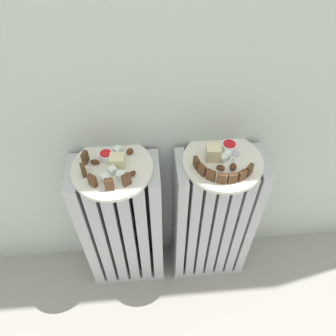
# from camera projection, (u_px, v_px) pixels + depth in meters

# --- Properties ---
(ground_plane) EXTENTS (6.00, 6.00, 0.00)m
(ground_plane) POSITION_uv_depth(u_px,v_px,m) (174.00, 329.00, 1.32)
(ground_plane) COLOR gray
(radiator_left) EXTENTS (0.29, 0.16, 0.64)m
(radiator_left) POSITION_uv_depth(u_px,v_px,m) (123.00, 227.00, 1.26)
(radiator_left) COLOR #B2B2B7
(radiator_left) RESTS_ON ground_plane
(radiator_right) EXTENTS (0.29, 0.16, 0.64)m
(radiator_right) POSITION_uv_depth(u_px,v_px,m) (212.00, 221.00, 1.28)
(radiator_right) COLOR #B2B2B7
(radiator_right) RESTS_ON ground_plane
(plate_left) EXTENTS (0.24, 0.24, 0.01)m
(plate_left) POSITION_uv_depth(u_px,v_px,m) (112.00, 168.00, 1.01)
(plate_left) COLOR silver
(plate_left) RESTS_ON radiator_left
(plate_right) EXTENTS (0.24, 0.24, 0.01)m
(plate_right) POSITION_uv_depth(u_px,v_px,m) (223.00, 162.00, 1.03)
(plate_right) COLOR silver
(plate_right) RESTS_ON radiator_right
(dark_cake_slice_left_0) EXTENTS (0.02, 0.03, 0.04)m
(dark_cake_slice_left_0) POSITION_uv_depth(u_px,v_px,m) (85.00, 158.00, 1.00)
(dark_cake_slice_left_0) COLOR #56351E
(dark_cake_slice_left_0) RESTS_ON plate_left
(dark_cake_slice_left_1) EXTENTS (0.02, 0.03, 0.04)m
(dark_cake_slice_left_1) POSITION_uv_depth(u_px,v_px,m) (83.00, 170.00, 0.97)
(dark_cake_slice_left_1) COLOR #56351E
(dark_cake_slice_left_1) RESTS_ON plate_left
(dark_cake_slice_left_2) EXTENTS (0.03, 0.02, 0.04)m
(dark_cake_slice_left_2) POSITION_uv_depth(u_px,v_px,m) (92.00, 181.00, 0.95)
(dark_cake_slice_left_2) COLOR #56351E
(dark_cake_slice_left_2) RESTS_ON plate_left
(dark_cake_slice_left_3) EXTENTS (0.02, 0.01, 0.04)m
(dark_cake_slice_left_3) POSITION_uv_depth(u_px,v_px,m) (109.00, 184.00, 0.94)
(dark_cake_slice_left_3) COLOR #56351E
(dark_cake_slice_left_3) RESTS_ON plate_left
(dark_cake_slice_left_4) EXTENTS (0.03, 0.02, 0.04)m
(dark_cake_slice_left_4) POSITION_uv_depth(u_px,v_px,m) (126.00, 180.00, 0.95)
(dark_cake_slice_left_4) COLOR #56351E
(dark_cake_slice_left_4) RESTS_ON plate_left
(marble_cake_slice_left_0) EXTENTS (0.05, 0.04, 0.04)m
(marble_cake_slice_left_0) POSITION_uv_depth(u_px,v_px,m) (117.00, 161.00, 1.00)
(marble_cake_slice_left_0) COLOR beige
(marble_cake_slice_left_0) RESTS_ON plate_left
(turkish_delight_left_0) EXTENTS (0.03, 0.03, 0.02)m
(turkish_delight_left_0) POSITION_uv_depth(u_px,v_px,m) (105.00, 178.00, 0.96)
(turkish_delight_left_0) COLOR white
(turkish_delight_left_0) RESTS_ON plate_left
(turkish_delight_left_1) EXTENTS (0.03, 0.03, 0.02)m
(turkish_delight_left_1) POSITION_uv_depth(u_px,v_px,m) (112.00, 170.00, 0.98)
(turkish_delight_left_1) COLOR white
(turkish_delight_left_1) RESTS_ON plate_left
(turkish_delight_left_2) EXTENTS (0.03, 0.03, 0.02)m
(turkish_delight_left_2) POSITION_uv_depth(u_px,v_px,m) (121.00, 176.00, 0.97)
(turkish_delight_left_2) COLOR white
(turkish_delight_left_2) RESTS_ON plate_left
(turkish_delight_left_3) EXTENTS (0.03, 0.03, 0.02)m
(turkish_delight_left_3) POSITION_uv_depth(u_px,v_px,m) (118.00, 150.00, 1.04)
(turkish_delight_left_3) COLOR white
(turkish_delight_left_3) RESTS_ON plate_left
(medjool_date_left_0) EXTENTS (0.03, 0.03, 0.02)m
(medjool_date_left_0) POSITION_uv_depth(u_px,v_px,m) (130.00, 151.00, 1.04)
(medjool_date_left_0) COLOR #4C2814
(medjool_date_left_0) RESTS_ON plate_left
(medjool_date_left_1) EXTENTS (0.03, 0.02, 0.02)m
(medjool_date_left_1) POSITION_uv_depth(u_px,v_px,m) (95.00, 162.00, 1.01)
(medjool_date_left_1) COLOR #4C2814
(medjool_date_left_1) RESTS_ON plate_left
(medjool_date_left_2) EXTENTS (0.03, 0.03, 0.01)m
(medjool_date_left_2) POSITION_uv_depth(u_px,v_px,m) (132.00, 174.00, 0.98)
(medjool_date_left_2) COLOR #4C2814
(medjool_date_left_2) RESTS_ON plate_left
(jam_bowl_left) EXTENTS (0.04, 0.04, 0.02)m
(jam_bowl_left) POSITION_uv_depth(u_px,v_px,m) (106.00, 155.00, 1.02)
(jam_bowl_left) COLOR white
(jam_bowl_left) RESTS_ON plate_left
(dark_cake_slice_right_0) EXTENTS (0.02, 0.03, 0.04)m
(dark_cake_slice_right_0) POSITION_uv_depth(u_px,v_px,m) (196.00, 163.00, 0.99)
(dark_cake_slice_right_0) COLOR #56351E
(dark_cake_slice_right_0) RESTS_ON plate_right
(dark_cake_slice_right_1) EXTENTS (0.02, 0.03, 0.04)m
(dark_cake_slice_right_1) POSITION_uv_depth(u_px,v_px,m) (202.00, 170.00, 0.97)
(dark_cake_slice_right_1) COLOR #56351E
(dark_cake_slice_right_1) RESTS_ON plate_right
(dark_cake_slice_right_2) EXTENTS (0.03, 0.02, 0.04)m
(dark_cake_slice_right_2) POSITION_uv_depth(u_px,v_px,m) (211.00, 175.00, 0.96)
(dark_cake_slice_right_2) COLOR #56351E
(dark_cake_slice_right_2) RESTS_ON plate_right
(dark_cake_slice_right_3) EXTENTS (0.03, 0.02, 0.04)m
(dark_cake_slice_right_3) POSITION_uv_depth(u_px,v_px,m) (221.00, 178.00, 0.95)
(dark_cake_slice_right_3) COLOR #56351E
(dark_cake_slice_right_3) RESTS_ON plate_right
(dark_cake_slice_right_4) EXTENTS (0.03, 0.01, 0.04)m
(dark_cake_slice_right_4) POSITION_uv_depth(u_px,v_px,m) (232.00, 178.00, 0.95)
(dark_cake_slice_right_4) COLOR #56351E
(dark_cake_slice_right_4) RESTS_ON plate_right
(dark_cake_slice_right_5) EXTENTS (0.03, 0.02, 0.04)m
(dark_cake_slice_right_5) POSITION_uv_depth(u_px,v_px,m) (242.00, 175.00, 0.96)
(dark_cake_slice_right_5) COLOR #56351E
(dark_cake_slice_right_5) RESTS_ON plate_right
(dark_cake_slice_right_6) EXTENTS (0.03, 0.03, 0.04)m
(dark_cake_slice_right_6) POSITION_uv_depth(u_px,v_px,m) (249.00, 170.00, 0.97)
(dark_cake_slice_right_6) COLOR #56351E
(dark_cake_slice_right_6) RESTS_ON plate_right
(marble_cake_slice_right_0) EXTENTS (0.05, 0.04, 0.05)m
(marble_cake_slice_right_0) POSITION_uv_depth(u_px,v_px,m) (213.00, 153.00, 1.01)
(marble_cake_slice_right_0) COLOR beige
(marble_cake_slice_right_0) RESTS_ON plate_right
(turkish_delight_right_0) EXTENTS (0.03, 0.03, 0.02)m
(turkish_delight_right_0) POSITION_uv_depth(u_px,v_px,m) (223.00, 158.00, 1.01)
(turkish_delight_right_0) COLOR white
(turkish_delight_right_0) RESTS_ON plate_right
(turkish_delight_right_1) EXTENTS (0.03, 0.03, 0.02)m
(turkish_delight_right_1) POSITION_uv_depth(u_px,v_px,m) (227.00, 154.00, 1.02)
(turkish_delight_right_1) COLOR white
(turkish_delight_right_1) RESTS_ON plate_right
(medjool_date_right_0) EXTENTS (0.03, 0.03, 0.01)m
(medjool_date_right_0) POSITION_uv_depth(u_px,v_px,m) (221.00, 168.00, 0.99)
(medjool_date_right_0) COLOR #4C2814
(medjool_date_right_0) RESTS_ON plate_right
(medjool_date_right_1) EXTENTS (0.03, 0.03, 0.02)m
(medjool_date_right_1) POSITION_uv_depth(u_px,v_px,m) (233.00, 167.00, 1.00)
(medjool_date_right_1) COLOR #4C2814
(medjool_date_right_1) RESTS_ON plate_right
(jam_bowl_right) EXTENTS (0.05, 0.05, 0.02)m
(jam_bowl_right) POSITION_uv_depth(u_px,v_px,m) (229.00, 146.00, 1.05)
(jam_bowl_right) COLOR white
(jam_bowl_right) RESTS_ON plate_right
(fork) EXTENTS (0.06, 0.09, 0.00)m
(fork) POSITION_uv_depth(u_px,v_px,m) (233.00, 160.00, 1.02)
(fork) COLOR #B7B7BC
(fork) RESTS_ON plate_right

